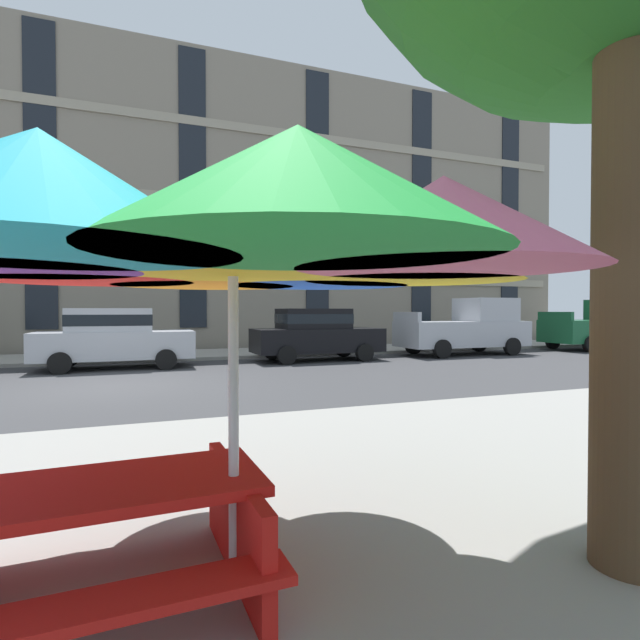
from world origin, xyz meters
The scene contains 9 objects.
ground_plane centered at (0.00, 0.00, 0.00)m, with size 120.00×120.00×0.00m, color #38383A.
sidewalk_far centered at (0.00, 6.80, 0.06)m, with size 56.00×3.60×0.12m, color #9E998E.
apartment_building centered at (0.00, 14.99, 6.40)m, with size 44.43×12.08×12.80m.
sedan_silver centered at (-0.08, 3.70, 0.95)m, with size 4.40×1.98×1.78m.
sedan_black centered at (6.29, 3.70, 0.95)m, with size 4.40×1.98×1.78m.
pickup_silver centered at (12.57, 3.70, 1.03)m, with size 5.10×2.12×2.20m.
pickup_green centered at (19.79, 3.70, 1.03)m, with size 5.10×2.12×2.20m.
patio_umbrella centered at (1.06, -9.00, 2.14)m, with size 3.77×3.77×2.43m.
picnic_table centered at (0.32, -8.88, 0.49)m, with size 1.85×1.58×0.77m.
Camera 1 is at (0.54, -11.75, 1.72)m, focal length 27.08 mm.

